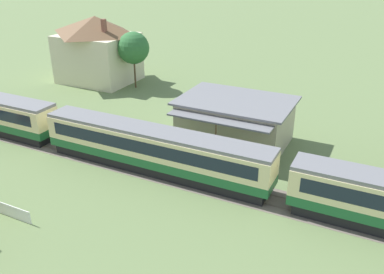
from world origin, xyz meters
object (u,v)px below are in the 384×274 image
at_px(yard_tree_0, 133,48).
at_px(station_house_brown_roof, 97,48).
at_px(station_building, 235,121).
at_px(passenger_train, 156,149).

bearing_deg(yard_tree_0, station_house_brown_roof, 175.82).
height_order(station_building, yard_tree_0, yard_tree_0).
height_order(station_house_brown_roof, yard_tree_0, station_house_brown_roof).
bearing_deg(station_house_brown_roof, station_building, -23.62).
distance_m(station_building, station_house_brown_roof, 28.58).
distance_m(passenger_train, yard_tree_0, 25.25).
distance_m(station_building, yard_tree_0, 22.50).
bearing_deg(passenger_train, station_house_brown_roof, 137.51).
bearing_deg(passenger_train, yard_tree_0, 127.92).
bearing_deg(yard_tree_0, station_building, -29.40).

